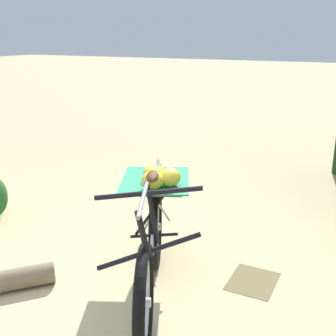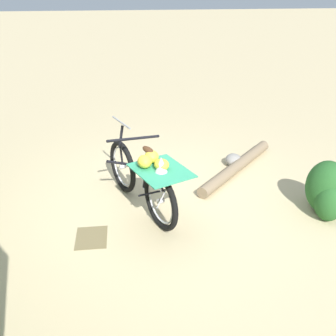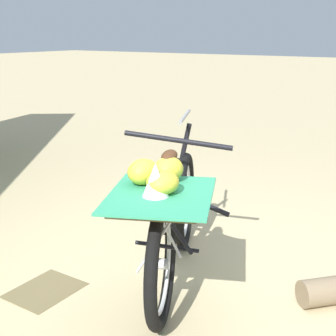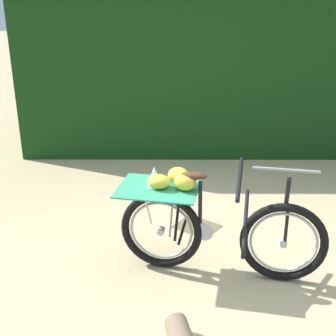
% 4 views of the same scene
% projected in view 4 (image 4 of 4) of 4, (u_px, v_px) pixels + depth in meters
% --- Properties ---
extents(ground_plane, '(60.00, 60.00, 0.00)m').
position_uv_depth(ground_plane, '(196.00, 273.00, 3.87)').
color(ground_plane, '#C6B284').
extents(foliage_hedge, '(5.95, 4.60, 2.60)m').
position_uv_depth(foliage_hedge, '(242.00, 69.00, 6.56)').
color(foliage_hedge, '#143814').
rests_on(foliage_hedge, ground_plane).
extents(bicycle, '(1.74, 1.02, 1.03)m').
position_uv_depth(bicycle, '(209.00, 223.00, 3.73)').
color(bicycle, black).
rests_on(bicycle, ground_plane).
extents(leaf_litter_patch, '(0.44, 0.36, 0.01)m').
position_uv_depth(leaf_litter_patch, '(197.00, 226.00, 4.66)').
color(leaf_litter_patch, olive).
rests_on(leaf_litter_patch, ground_plane).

